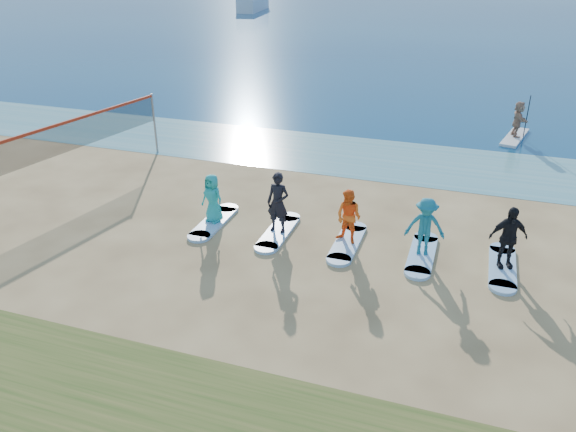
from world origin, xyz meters
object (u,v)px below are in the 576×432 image
(paddleboarder, at_px, (518,119))
(surfboard_3, at_px, (422,255))
(volleyball_net, at_px, (65,138))
(boat_offshore_a, at_px, (253,11))
(surfboard_1, at_px, (278,232))
(paddleboard, at_px, (515,137))
(student_0, at_px, (213,198))
(surfboard_2, at_px, (347,243))
(student_3, at_px, (425,227))
(student_1, at_px, (278,203))
(student_2, at_px, (349,217))
(surfboard_4, at_px, (502,267))
(student_4, at_px, (508,237))
(surfboard_0, at_px, (214,222))

(paddleboarder, distance_m, surfboard_3, 12.60)
(volleyball_net, xyz_separation_m, boat_offshore_a, (-16.89, 59.20, -1.90))
(volleyball_net, relative_size, surfboard_1, 4.06)
(paddleboard, distance_m, student_0, 15.35)
(paddleboard, xyz_separation_m, surfboard_1, (-7.05, -12.26, -0.01))
(paddleboarder, xyz_separation_m, student_0, (-9.20, -12.26, -0.05))
(student_0, height_order, surfboard_2, student_0)
(paddleboarder, bearing_deg, student_3, 153.74)
(student_3, bearing_deg, boat_offshore_a, 108.79)
(surfboard_2, bearing_deg, student_3, 0.00)
(student_1, height_order, student_3, student_1)
(student_1, relative_size, student_2, 1.16)
(surfboard_4, bearing_deg, student_2, 180.00)
(volleyball_net, distance_m, student_4, 14.69)
(student_1, bearing_deg, student_0, -175.32)
(surfboard_2, bearing_deg, student_2, 0.00)
(student_0, height_order, surfboard_3, student_0)
(student_0, bearing_deg, student_4, 15.22)
(student_1, bearing_deg, paddleboard, 64.79)
(student_0, bearing_deg, surfboard_2, 15.22)
(surfboard_3, bearing_deg, student_1, 180.00)
(volleyball_net, bearing_deg, student_0, -8.78)
(student_0, height_order, student_2, student_2)
(surfboard_1, height_order, surfboard_3, same)
(student_0, xyz_separation_m, student_1, (2.15, 0.00, 0.16))
(volleyball_net, bearing_deg, student_1, -6.49)
(paddleboarder, distance_m, surfboard_0, 15.36)
(boat_offshore_a, height_order, student_2, student_2)
(paddleboard, bearing_deg, student_0, -114.16)
(surfboard_1, bearing_deg, paddleboard, 60.11)
(student_2, xyz_separation_m, student_4, (4.31, 0.00, 0.07))
(volleyball_net, height_order, paddleboarder, volleyball_net)
(paddleboard, relative_size, surfboard_4, 1.36)
(surfboard_2, bearing_deg, surfboard_4, 0.00)
(surfboard_1, xyz_separation_m, student_4, (6.46, 0.00, 0.92))
(surfboard_1, height_order, student_4, student_4)
(boat_offshore_a, distance_m, surfboard_1, 65.15)
(volleyball_net, distance_m, student_1, 8.27)
(paddleboarder, xyz_separation_m, surfboard_4, (-0.59, -12.26, -0.87))
(student_2, distance_m, surfboard_4, 4.39)
(surfboard_3, xyz_separation_m, surfboard_4, (2.15, 0.00, 0.00))
(paddleboard, relative_size, surfboard_2, 1.36)
(student_0, xyz_separation_m, student_4, (8.62, 0.00, 0.10))
(student_1, distance_m, surfboard_4, 6.54)
(student_2, height_order, student_4, student_4)
(volleyball_net, xyz_separation_m, surfboard_1, (8.17, -0.93, -1.86))
(boat_offshore_a, height_order, surfboard_2, boat_offshore_a)
(paddleboard, xyz_separation_m, paddleboarder, (0.00, 0.00, 0.85))
(student_0, relative_size, surfboard_4, 0.70)
(surfboard_1, relative_size, student_4, 1.26)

